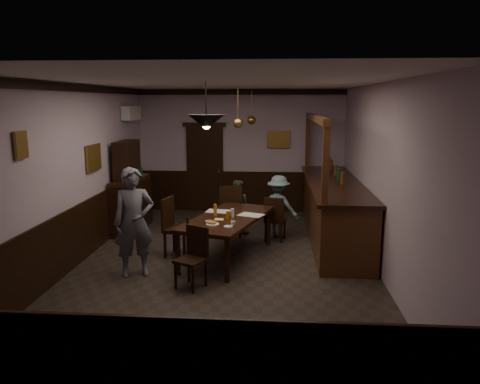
# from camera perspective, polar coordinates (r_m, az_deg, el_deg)

# --- Properties ---
(room) EXTENTS (5.01, 8.01, 3.01)m
(room) POSITION_cam_1_polar(r_m,az_deg,el_deg) (7.57, -2.02, 1.81)
(room) COLOR #2D2621
(room) RESTS_ON ground
(dining_table) EXTENTS (1.60, 2.40, 0.75)m
(dining_table) POSITION_cam_1_polar(r_m,az_deg,el_deg) (8.08, -1.52, -3.49)
(dining_table) COLOR black
(dining_table) RESTS_ON ground
(chair_far_left) EXTENTS (0.51, 0.51, 1.06)m
(chair_far_left) POSITION_cam_1_polar(r_m,az_deg,el_deg) (9.40, -0.97, -2.06)
(chair_far_left) COLOR black
(chair_far_left) RESTS_ON ground
(chair_far_right) EXTENTS (0.46, 0.46, 0.89)m
(chair_far_right) POSITION_cam_1_polar(r_m,az_deg,el_deg) (9.14, 4.24, -3.07)
(chair_far_right) COLOR black
(chair_far_right) RESTS_ON ground
(chair_near) EXTENTS (0.52, 0.52, 0.90)m
(chair_near) POSITION_cam_1_polar(r_m,az_deg,el_deg) (6.98, -5.69, -7.55)
(chair_near) COLOR black
(chair_near) RESTS_ON ground
(chair_side) EXTENTS (0.55, 0.55, 1.05)m
(chair_side) POSITION_cam_1_polar(r_m,az_deg,el_deg) (8.33, -8.03, -3.95)
(chair_side) COLOR black
(chair_side) RESTS_ON ground
(person_standing) EXTENTS (0.73, 0.61, 1.72)m
(person_standing) POSITION_cam_1_polar(r_m,az_deg,el_deg) (7.46, -12.78, -3.61)
(person_standing) COLOR #595965
(person_standing) RESTS_ON ground
(person_seated_left) EXTENTS (0.60, 0.50, 1.13)m
(person_seated_left) POSITION_cam_1_polar(r_m,az_deg,el_deg) (9.67, -0.41, -1.80)
(person_seated_left) COLOR #414C2D
(person_seated_left) RESTS_ON ground
(person_seated_right) EXTENTS (0.94, 0.76, 1.27)m
(person_seated_right) POSITION_cam_1_polar(r_m,az_deg,el_deg) (9.36, 4.71, -1.82)
(person_seated_right) COLOR slate
(person_seated_right) RESTS_ON ground
(newspaper_left) EXTENTS (0.46, 0.36, 0.01)m
(newspaper_left) POSITION_cam_1_polar(r_m,az_deg,el_deg) (8.46, -2.67, -2.35)
(newspaper_left) COLOR silver
(newspaper_left) RESTS_ON dining_table
(newspaper_right) EXTENTS (0.50, 0.44, 0.01)m
(newspaper_right) POSITION_cam_1_polar(r_m,az_deg,el_deg) (8.18, 1.36, -2.81)
(newspaper_right) COLOR silver
(newspaper_right) RESTS_ON dining_table
(napkin) EXTENTS (0.19, 0.19, 0.00)m
(napkin) POSITION_cam_1_polar(r_m,az_deg,el_deg) (7.90, -2.57, -3.34)
(napkin) COLOR #DAC750
(napkin) RESTS_ON dining_table
(saucer) EXTENTS (0.15, 0.15, 0.01)m
(saucer) POSITION_cam_1_polar(r_m,az_deg,el_deg) (7.43, -1.42, -4.22)
(saucer) COLOR white
(saucer) RESTS_ON dining_table
(coffee_cup) EXTENTS (0.10, 0.10, 0.07)m
(coffee_cup) POSITION_cam_1_polar(r_m,az_deg,el_deg) (7.44, -0.84, -3.86)
(coffee_cup) COLOR white
(coffee_cup) RESTS_ON saucer
(pastry_plate) EXTENTS (0.22, 0.22, 0.01)m
(pastry_plate) POSITION_cam_1_polar(r_m,az_deg,el_deg) (7.57, -3.37, -3.93)
(pastry_plate) COLOR white
(pastry_plate) RESTS_ON dining_table
(pastry_ring_a) EXTENTS (0.13, 0.13, 0.04)m
(pastry_ring_a) POSITION_cam_1_polar(r_m,az_deg,el_deg) (7.62, -3.78, -3.62)
(pastry_ring_a) COLOR #C68C47
(pastry_ring_a) RESTS_ON pastry_plate
(pastry_ring_b) EXTENTS (0.13, 0.13, 0.04)m
(pastry_ring_b) POSITION_cam_1_polar(r_m,az_deg,el_deg) (7.56, -3.39, -3.73)
(pastry_ring_b) COLOR #C68C47
(pastry_ring_b) RESTS_ON pastry_plate
(soda_can) EXTENTS (0.07, 0.07, 0.12)m
(soda_can) POSITION_cam_1_polar(r_m,az_deg,el_deg) (7.95, -1.47, -2.81)
(soda_can) COLOR orange
(soda_can) RESTS_ON dining_table
(beer_glass) EXTENTS (0.06, 0.06, 0.20)m
(beer_glass) POSITION_cam_1_polar(r_m,az_deg,el_deg) (8.15, -3.04, -2.18)
(beer_glass) COLOR #BF721E
(beer_glass) RESTS_ON dining_table
(water_glass) EXTENTS (0.06, 0.06, 0.15)m
(water_glass) POSITION_cam_1_polar(r_m,az_deg,el_deg) (8.03, -0.93, -2.55)
(water_glass) COLOR silver
(water_glass) RESTS_ON dining_table
(pepper_mill) EXTENTS (0.04, 0.04, 0.14)m
(pepper_mill) POSITION_cam_1_polar(r_m,az_deg,el_deg) (7.53, -6.40, -3.58)
(pepper_mill) COLOR black
(pepper_mill) RESTS_ON dining_table
(sideboard) EXTENTS (0.51, 1.44, 1.90)m
(sideboard) POSITION_cam_1_polar(r_m,az_deg,el_deg) (10.13, -13.23, -0.35)
(sideboard) COLOR black
(sideboard) RESTS_ON ground
(bar_counter) EXTENTS (1.02, 4.37, 2.45)m
(bar_counter) POSITION_cam_1_polar(r_m,az_deg,el_deg) (9.42, 11.31, -2.02)
(bar_counter) COLOR #462612
(bar_counter) RESTS_ON ground
(door_back) EXTENTS (0.90, 0.06, 2.10)m
(door_back) POSITION_cam_1_polar(r_m,az_deg,el_deg) (11.62, -4.28, 2.78)
(door_back) COLOR black
(door_back) RESTS_ON ground
(ac_unit) EXTENTS (0.20, 0.85, 0.30)m
(ac_unit) POSITION_cam_1_polar(r_m,az_deg,el_deg) (10.81, -13.12, 9.36)
(ac_unit) COLOR white
(ac_unit) RESTS_ON ground
(picture_left_small) EXTENTS (0.04, 0.28, 0.36)m
(picture_left_small) POSITION_cam_1_polar(r_m,az_deg,el_deg) (6.71, -25.16, 5.21)
(picture_left_small) COLOR olive
(picture_left_small) RESTS_ON ground
(picture_left_large) EXTENTS (0.04, 0.62, 0.48)m
(picture_left_large) POSITION_cam_1_polar(r_m,az_deg,el_deg) (8.91, -17.41, 4.02)
(picture_left_large) COLOR olive
(picture_left_large) RESTS_ON ground
(picture_back) EXTENTS (0.55, 0.04, 0.42)m
(picture_back) POSITION_cam_1_polar(r_m,az_deg,el_deg) (11.42, 4.69, 6.41)
(picture_back) COLOR olive
(picture_back) RESTS_ON ground
(pendant_iron) EXTENTS (0.56, 0.56, 0.71)m
(pendant_iron) POSITION_cam_1_polar(r_m,az_deg,el_deg) (7.10, -4.13, 8.51)
(pendant_iron) COLOR black
(pendant_iron) RESTS_ON ground
(pendant_brass_mid) EXTENTS (0.20, 0.20, 0.81)m
(pendant_brass_mid) POSITION_cam_1_polar(r_m,az_deg,el_deg) (9.14, -0.26, 8.44)
(pendant_brass_mid) COLOR #BF8C3F
(pendant_brass_mid) RESTS_ON ground
(pendant_brass_far) EXTENTS (0.20, 0.20, 0.81)m
(pendant_brass_far) POSITION_cam_1_polar(r_m,az_deg,el_deg) (10.39, 1.42, 8.75)
(pendant_brass_far) COLOR #BF8C3F
(pendant_brass_far) RESTS_ON ground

